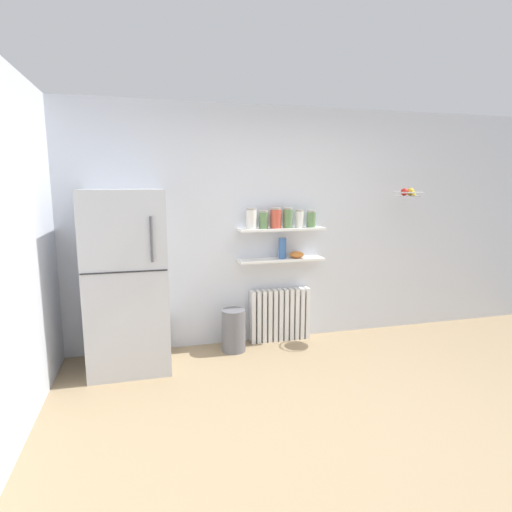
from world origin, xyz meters
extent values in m
plane|color=#9E8460|center=(0.00, 0.50, 0.00)|extent=(7.04, 7.04, 0.00)
cube|color=silver|center=(0.00, 2.05, 1.30)|extent=(7.04, 0.10, 2.60)
cube|color=silver|center=(-2.25, 0.60, 1.30)|extent=(0.10, 4.80, 2.60)
cube|color=#B7BABF|center=(-1.52, 1.64, 0.86)|extent=(0.74, 0.71, 1.72)
cube|color=#262628|center=(-1.52, 1.29, 1.02)|extent=(0.73, 0.01, 0.01)
cylinder|color=#4C4C51|center=(-1.29, 1.27, 1.30)|extent=(0.02, 0.02, 0.40)
cube|color=white|center=(-0.22, 1.92, 0.30)|extent=(0.05, 0.12, 0.60)
cube|color=white|center=(-0.15, 1.92, 0.30)|extent=(0.05, 0.12, 0.60)
cube|color=white|center=(-0.09, 1.92, 0.30)|extent=(0.05, 0.12, 0.60)
cube|color=white|center=(-0.03, 1.92, 0.30)|extent=(0.05, 0.12, 0.60)
cube|color=white|center=(0.04, 1.92, 0.30)|extent=(0.05, 0.12, 0.60)
cube|color=white|center=(0.10, 1.92, 0.30)|extent=(0.05, 0.12, 0.60)
cube|color=white|center=(0.17, 1.92, 0.30)|extent=(0.05, 0.12, 0.60)
cube|color=white|center=(0.23, 1.92, 0.30)|extent=(0.05, 0.12, 0.60)
cube|color=white|center=(0.30, 1.92, 0.30)|extent=(0.05, 0.12, 0.60)
cube|color=white|center=(0.36, 1.92, 0.30)|extent=(0.05, 0.12, 0.60)
cube|color=white|center=(0.43, 1.92, 0.30)|extent=(0.05, 0.12, 0.60)
cube|color=white|center=(0.10, 1.89, 0.94)|extent=(0.96, 0.22, 0.02)
cube|color=white|center=(0.10, 1.89, 1.28)|extent=(0.96, 0.22, 0.02)
cylinder|color=silver|center=(-0.24, 1.89, 1.40)|extent=(0.11, 0.11, 0.20)
cylinder|color=gray|center=(-0.24, 1.89, 1.51)|extent=(0.11, 0.11, 0.02)
cylinder|color=#5B7F4C|center=(-0.10, 1.89, 1.38)|extent=(0.10, 0.10, 0.17)
cylinder|color=gray|center=(-0.10, 1.89, 1.48)|extent=(0.09, 0.09, 0.02)
cylinder|color=#C64C38|center=(0.03, 1.89, 1.40)|extent=(0.12, 0.12, 0.20)
cylinder|color=gray|center=(0.03, 1.89, 1.51)|extent=(0.11, 0.11, 0.02)
cylinder|color=#5B7F4C|center=(0.17, 1.89, 1.40)|extent=(0.11, 0.11, 0.20)
cylinder|color=gray|center=(0.17, 1.89, 1.51)|extent=(0.10, 0.10, 0.02)
cylinder|color=silver|center=(0.31, 1.89, 1.39)|extent=(0.09, 0.09, 0.18)
cylinder|color=gray|center=(0.31, 1.89, 1.48)|extent=(0.08, 0.08, 0.02)
cylinder|color=#5B7F4C|center=(0.45, 1.89, 1.38)|extent=(0.10, 0.10, 0.17)
cylinder|color=gray|center=(0.45, 1.89, 1.47)|extent=(0.09, 0.09, 0.02)
cylinder|color=#38609E|center=(0.11, 1.89, 1.07)|extent=(0.09, 0.09, 0.23)
ellipsoid|color=orange|center=(0.28, 1.89, 0.99)|extent=(0.16, 0.16, 0.07)
cylinder|color=slate|center=(-0.47, 1.75, 0.23)|extent=(0.25, 0.25, 0.45)
torus|color=#B2B2B7|center=(1.48, 1.64, 1.68)|extent=(0.32, 0.32, 0.01)
cylinder|color=#A8A8AD|center=(1.48, 1.64, 1.64)|extent=(0.26, 0.26, 0.01)
sphere|color=gold|center=(1.52, 1.64, 1.69)|extent=(0.08, 0.08, 0.08)
sphere|color=red|center=(1.44, 1.64, 1.68)|extent=(0.08, 0.08, 0.08)
ellipsoid|color=yellow|center=(1.52, 1.61, 1.67)|extent=(0.09, 0.18, 0.08)
camera|label=1|loc=(-1.32, -2.40, 1.76)|focal=29.05mm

